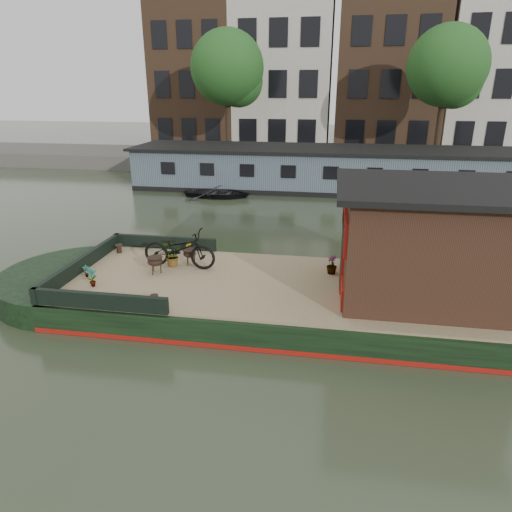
% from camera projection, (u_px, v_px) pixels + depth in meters
% --- Properties ---
extents(ground, '(120.00, 120.00, 0.00)m').
position_uv_depth(ground, '(321.00, 311.00, 10.70)').
color(ground, '#2A311F').
rests_on(ground, ground).
extents(houseboat_hull, '(14.01, 4.02, 0.60)m').
position_uv_depth(houseboat_hull, '(265.00, 297.00, 10.81)').
color(houseboat_hull, black).
rests_on(houseboat_hull, ground).
extents(houseboat_deck, '(11.80, 3.80, 0.05)m').
position_uv_depth(houseboat_deck, '(322.00, 287.00, 10.48)').
color(houseboat_deck, tan).
rests_on(houseboat_deck, houseboat_hull).
extents(bow_bulwark, '(3.00, 4.00, 0.35)m').
position_uv_depth(bow_bulwark, '(115.00, 266.00, 11.21)').
color(bow_bulwark, black).
rests_on(bow_bulwark, houseboat_deck).
extents(cabin, '(4.00, 3.50, 2.42)m').
position_uv_depth(cabin, '(428.00, 240.00, 9.70)').
color(cabin, black).
rests_on(cabin, houseboat_deck).
extents(bicycle, '(1.92, 0.77, 0.99)m').
position_uv_depth(bicycle, '(179.00, 249.00, 11.42)').
color(bicycle, black).
rests_on(bicycle, houseboat_deck).
extents(potted_plant_a, '(0.27, 0.27, 0.43)m').
position_uv_depth(potted_plant_a, '(92.00, 278.00, 10.38)').
color(potted_plant_a, brown).
rests_on(potted_plant_a, houseboat_deck).
extents(potted_plant_b, '(0.24, 0.24, 0.34)m').
position_uv_depth(potted_plant_b, '(189.00, 249.00, 12.41)').
color(potted_plant_b, brown).
rests_on(potted_plant_b, houseboat_deck).
extents(potted_plant_c, '(0.56, 0.51, 0.54)m').
position_uv_depth(potted_plant_c, '(171.00, 256.00, 11.57)').
color(potted_plant_c, maroon).
rests_on(potted_plant_c, houseboat_deck).
extents(potted_plant_d, '(0.35, 0.35, 0.46)m').
position_uv_depth(potted_plant_d, '(332.00, 265.00, 11.11)').
color(potted_plant_d, maroon).
rests_on(potted_plant_d, houseboat_deck).
extents(potted_plant_e, '(0.19, 0.18, 0.30)m').
position_uv_depth(potted_plant_e, '(86.00, 271.00, 10.92)').
color(potted_plant_e, '#A46530').
rests_on(potted_plant_e, houseboat_deck).
extents(brazier_front, '(0.51, 0.51, 0.43)m').
position_uv_depth(brazier_front, '(155.00, 265.00, 11.12)').
color(brazier_front, black).
rests_on(brazier_front, houseboat_deck).
extents(brazier_rear, '(0.46, 0.46, 0.40)m').
position_uv_depth(brazier_rear, '(190.00, 257.00, 11.70)').
color(brazier_rear, black).
rests_on(brazier_rear, houseboat_deck).
extents(bollard_port, '(0.21, 0.21, 0.24)m').
position_uv_depth(bollard_port, '(119.00, 249.00, 12.56)').
color(bollard_port, black).
rests_on(bollard_port, houseboat_deck).
extents(bollard_stbd, '(0.17, 0.17, 0.20)m').
position_uv_depth(bollard_stbd, '(154.00, 299.00, 9.59)').
color(bollard_stbd, black).
rests_on(bollard_stbd, houseboat_deck).
extents(dinghy, '(3.24, 2.38, 0.65)m').
position_uv_depth(dinghy, '(218.00, 190.00, 21.89)').
color(dinghy, black).
rests_on(dinghy, ground).
extents(far_houseboat, '(20.40, 4.40, 2.11)m').
position_uv_depth(far_houseboat, '(331.00, 171.00, 23.32)').
color(far_houseboat, slate).
rests_on(far_houseboat, ground).
extents(quay, '(60.00, 6.00, 0.90)m').
position_uv_depth(quay, '(332.00, 162.00, 29.51)').
color(quay, '#47443F').
rests_on(quay, ground).
extents(townhouse_row, '(27.25, 8.00, 16.50)m').
position_uv_depth(townhouse_row, '(341.00, 45.00, 33.39)').
color(townhouse_row, brown).
rests_on(townhouse_row, ground).
extents(tree_left, '(4.40, 4.40, 7.40)m').
position_uv_depth(tree_left, '(230.00, 71.00, 27.30)').
color(tree_left, '#332316').
rests_on(tree_left, quay).
extents(tree_right, '(4.40, 4.40, 7.40)m').
position_uv_depth(tree_right, '(449.00, 70.00, 25.34)').
color(tree_right, '#332316').
rests_on(tree_right, quay).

